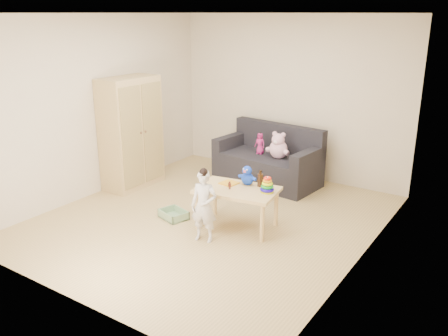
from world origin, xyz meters
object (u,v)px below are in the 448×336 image
Objects in this scene: sofa at (267,169)px; play_table at (237,208)px; wardrobe at (131,133)px; toddler at (204,207)px.

play_table is at bearing -67.80° from sofa.
play_table is at bearing -10.51° from wardrobe.
play_table is 0.57m from toddler.
wardrobe reaches higher than toddler.
toddler is at bearing -103.44° from play_table.
wardrobe is 1.71× the size of play_table.
wardrobe is 2.29m from play_table.
wardrobe reaches higher than play_table.
toddler is (-0.13, -0.53, 0.17)m from play_table.
toddler is at bearing -24.45° from wardrobe.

